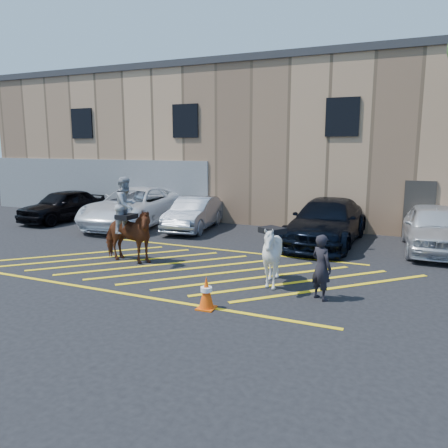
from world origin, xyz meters
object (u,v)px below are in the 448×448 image
at_px(car_black_suv, 63,205).
at_px(car_silver_sedan, 194,214).
at_px(traffic_cone, 206,293).
at_px(car_blue_suv, 327,222).
at_px(mounted_bay, 127,228).
at_px(handler, 321,267).
at_px(saddled_white, 272,255).
at_px(car_white_pickup, 134,207).
at_px(car_white_suv, 434,228).

height_order(car_black_suv, car_silver_sedan, car_black_suv).
distance_m(car_black_suv, traffic_cone, 13.31).
xyz_separation_m(car_blue_suv, mounted_bay, (-5.03, -5.04, 0.25)).
distance_m(handler, saddled_white, 1.40).
bearing_deg(car_black_suv, car_white_pickup, 10.10).
xyz_separation_m(car_white_suv, traffic_cone, (-4.65, -7.81, -0.43)).
xyz_separation_m(handler, saddled_white, (-1.33, 0.45, 0.05)).
distance_m(mounted_bay, traffic_cone, 4.67).
bearing_deg(car_blue_suv, handler, -78.54).
bearing_deg(saddled_white, handler, -18.83).
height_order(car_silver_sedan, saddled_white, saddled_white).
distance_m(car_silver_sedan, handler, 9.17).
xyz_separation_m(saddled_white, traffic_cone, (-0.82, -2.05, -0.45)).
bearing_deg(saddled_white, traffic_cone, -111.82).
distance_m(car_white_suv, traffic_cone, 9.10).
xyz_separation_m(car_black_suv, car_silver_sedan, (6.61, 0.57, -0.06)).
distance_m(car_white_suv, mounted_bay, 10.05).
relative_size(car_silver_sedan, mounted_bay, 1.60).
bearing_deg(traffic_cone, car_silver_sedan, 119.29).
distance_m(car_blue_suv, saddled_white, 5.51).
height_order(car_black_suv, traffic_cone, car_black_suv).
xyz_separation_m(car_white_pickup, car_silver_sedan, (2.85, 0.23, -0.15)).
distance_m(car_silver_sedan, car_blue_suv, 5.62).
bearing_deg(car_silver_sedan, traffic_cone, -68.70).
xyz_separation_m(handler, mounted_bay, (-6.03, 0.91, 0.28)).
bearing_deg(traffic_cone, car_white_pickup, 133.43).
relative_size(saddled_white, traffic_cone, 2.63).
relative_size(handler, saddled_white, 0.80).
bearing_deg(car_white_suv, traffic_cone, -124.75).
bearing_deg(handler, car_blue_suv, -46.95).
bearing_deg(car_white_suv, handler, -115.94).
relative_size(car_blue_suv, handler, 3.57).
relative_size(car_black_suv, saddled_white, 2.26).
bearing_deg(car_blue_suv, saddled_white, -91.47).
distance_m(car_blue_suv, handler, 6.03).
xyz_separation_m(car_black_suv, car_white_suv, (15.72, 0.43, 0.05)).
relative_size(car_black_suv, car_blue_suv, 0.79).
xyz_separation_m(car_silver_sedan, car_blue_suv, (5.60, -0.41, 0.11)).
xyz_separation_m(car_black_suv, traffic_cone, (11.07, -7.38, -0.37)).
bearing_deg(car_black_suv, car_white_suv, 6.51).
xyz_separation_m(car_black_suv, car_white_pickup, (3.76, 0.34, 0.10)).
bearing_deg(car_blue_suv, car_white_suv, 6.23).
bearing_deg(handler, car_white_suv, -78.48).
height_order(handler, traffic_cone, handler).
bearing_deg(car_white_pickup, car_black_suv, 179.37).
distance_m(car_silver_sedan, mounted_bay, 5.49).
distance_m(car_black_suv, car_silver_sedan, 6.63).
bearing_deg(handler, mounted_bay, 24.88).
height_order(mounted_bay, traffic_cone, mounted_bay).
distance_m(car_silver_sedan, traffic_cone, 9.12).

